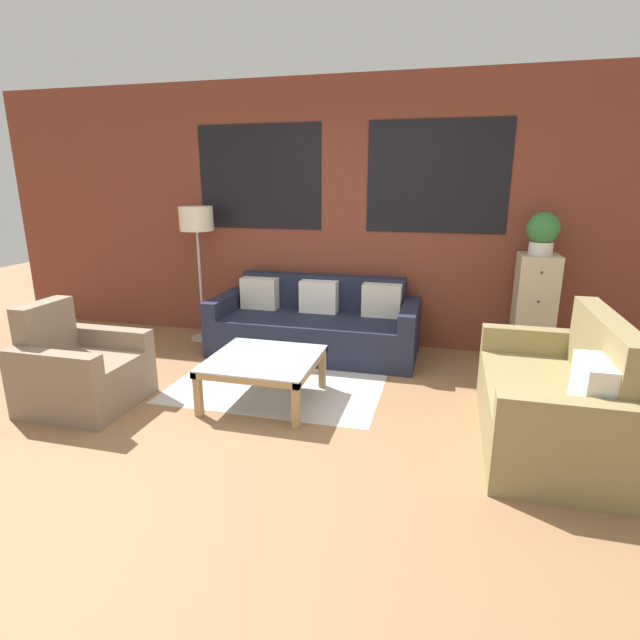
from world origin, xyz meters
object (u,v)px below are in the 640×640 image
object	(u,v)px
armchair_corner	(81,372)
coffee_table	(264,364)
settee_vintage	(554,402)
drawer_cabinet	(533,310)
floor_lamp	(197,226)
couch_dark	(315,326)
potted_plant	(543,232)

from	to	relation	value
armchair_corner	coffee_table	world-z (taller)	armchair_corner
armchair_corner	coffee_table	xyz separation A→B (m)	(1.40, 0.44, 0.05)
settee_vintage	drawer_cabinet	distance (m)	1.66
floor_lamp	drawer_cabinet	world-z (taller)	floor_lamp
couch_dark	settee_vintage	bearing A→B (deg)	-34.70
coffee_table	potted_plant	distance (m)	2.86
couch_dark	coffee_table	xyz separation A→B (m)	(-0.09, -1.29, 0.04)
couch_dark	settee_vintage	size ratio (longest dim) A/B	1.38
coffee_table	settee_vintage	bearing A→B (deg)	-4.01
couch_dark	floor_lamp	distance (m)	1.71
floor_lamp	potted_plant	size ratio (longest dim) A/B	3.81
settee_vintage	coffee_table	size ratio (longest dim) A/B	1.79
coffee_table	potted_plant	xyz separation A→B (m)	(2.24, 1.49, 0.98)
settee_vintage	floor_lamp	distance (m)	3.91
settee_vintage	floor_lamp	bearing A→B (deg)	155.65
coffee_table	couch_dark	bearing A→B (deg)	86.07
settee_vintage	drawer_cabinet	bearing A→B (deg)	87.60
armchair_corner	drawer_cabinet	bearing A→B (deg)	27.83
armchair_corner	drawer_cabinet	distance (m)	4.13
couch_dark	coffee_table	bearing A→B (deg)	-93.93
armchair_corner	couch_dark	bearing A→B (deg)	49.14
couch_dark	floor_lamp	size ratio (longest dim) A/B	1.42
drawer_cabinet	armchair_corner	bearing A→B (deg)	-152.17
couch_dark	potted_plant	size ratio (longest dim) A/B	5.41
couch_dark	settee_vintage	distance (m)	2.53
drawer_cabinet	settee_vintage	bearing A→B (deg)	-92.40
couch_dark	drawer_cabinet	distance (m)	2.17
settee_vintage	coffee_table	world-z (taller)	settee_vintage
drawer_cabinet	potted_plant	xyz separation A→B (m)	(-0.00, 0.00, 0.76)
armchair_corner	coffee_table	size ratio (longest dim) A/B	0.97
armchair_corner	potted_plant	size ratio (longest dim) A/B	2.14
floor_lamp	drawer_cabinet	xyz separation A→B (m)	(3.52, 0.08, -0.74)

